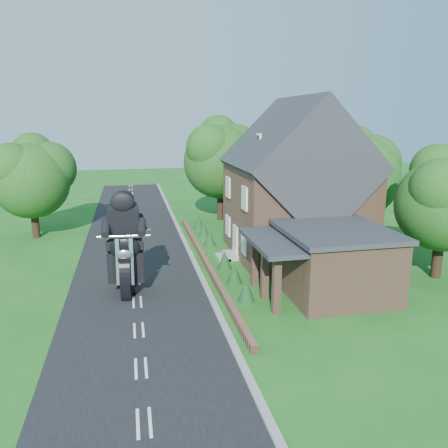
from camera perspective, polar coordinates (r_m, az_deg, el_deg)
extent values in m
plane|color=#185618|center=(22.30, -11.27, -10.01)|extent=(120.00, 120.00, 0.00)
cube|color=black|center=(22.30, -11.27, -9.99)|extent=(7.00, 80.00, 0.02)
cube|color=gray|center=(22.59, -1.86, -9.27)|extent=(0.30, 80.00, 0.12)
cube|color=brown|center=(27.25, -2.42, -4.88)|extent=(0.30, 22.00, 0.40)
cube|color=brown|center=(29.09, 9.30, 1.85)|extent=(8.00, 8.00, 6.00)
cube|color=#25272D|center=(28.64, 9.53, 7.74)|extent=(8.48, 8.64, 8.48)
cube|color=brown|center=(29.30, 13.53, 13.95)|extent=(0.60, 0.90, 1.60)
cube|color=white|center=(27.68, 4.55, 10.80)|extent=(0.12, 0.80, 0.90)
cube|color=black|center=(27.66, 4.43, 10.80)|extent=(0.04, 0.55, 0.65)
cube|color=white|center=(28.35, 1.48, -2.34)|extent=(0.10, 1.10, 2.10)
cube|color=gray|center=(28.54, 0.80, -4.11)|extent=(0.80, 1.60, 0.30)
cube|color=gray|center=(28.46, -0.18, -4.32)|extent=(0.80, 1.60, 0.15)
cube|color=white|center=(26.15, 2.63, -2.47)|extent=(0.10, 1.10, 1.40)
cube|color=black|center=(26.15, 2.58, -2.47)|extent=(0.04, 0.92, 1.22)
cube|color=white|center=(30.28, 0.50, -0.22)|extent=(0.10, 1.10, 1.40)
cube|color=black|center=(30.28, 0.46, -0.22)|extent=(0.04, 0.92, 1.22)
cube|color=white|center=(25.54, 2.69, 3.36)|extent=(0.10, 1.10, 1.40)
cube|color=black|center=(25.53, 2.65, 3.36)|extent=(0.04, 0.92, 1.22)
cube|color=white|center=(29.75, 0.51, 4.84)|extent=(0.10, 1.10, 1.40)
cube|color=black|center=(29.75, 0.47, 4.84)|extent=(0.04, 0.92, 1.22)
cube|color=brown|center=(23.25, 14.12, -4.95)|extent=(5.00, 5.60, 3.20)
cube|color=#25272D|center=(22.77, 14.37, -0.84)|extent=(5.30, 5.94, 0.24)
cube|color=#25272D|center=(21.68, 6.95, -2.25)|extent=(2.60, 5.32, 0.22)
cube|color=brown|center=(20.38, 6.87, -7.90)|extent=(0.35, 0.35, 2.80)
cube|color=brown|center=(21.97, 5.34, -6.23)|extent=(0.35, 0.35, 2.80)
cube|color=brown|center=(23.60, 4.03, -4.79)|extent=(0.35, 0.35, 2.80)
cylinder|color=black|center=(27.66, 26.50, -3.46)|extent=(0.56, 0.56, 2.80)
sphere|color=#194614|center=(27.04, 27.13, 2.29)|extent=(5.20, 5.20, 5.20)
sphere|color=#194614|center=(25.71, 26.89, 4.17)|extent=(3.22, 3.22, 3.22)
sphere|color=#194614|center=(27.66, 26.35, 6.42)|extent=(2.86, 2.86, 2.86)
cylinder|color=black|center=(34.17, 17.08, 0.60)|extent=(0.56, 0.56, 3.00)
sphere|color=#194614|center=(33.63, 17.45, 5.83)|extent=(6.00, 6.00, 6.00)
sphere|color=#194614|center=(34.73, 19.02, 7.44)|extent=(4.32, 4.32, 4.32)
sphere|color=#194614|center=(32.21, 16.75, 7.72)|extent=(3.72, 3.72, 3.72)
sphere|color=#194614|center=(34.53, 16.86, 9.57)|extent=(3.30, 3.30, 3.30)
cylinder|color=black|center=(39.72, 8.70, 3.24)|extent=(0.56, 0.56, 3.60)
sphere|color=#194614|center=(39.23, 8.90, 8.68)|extent=(7.20, 7.20, 7.20)
sphere|color=#194614|center=(40.42, 10.77, 10.29)|extent=(5.18, 5.18, 5.18)
sphere|color=#194614|center=(37.68, 7.76, 10.72)|extent=(4.46, 4.46, 4.46)
sphere|color=#194614|center=(40.48, 8.43, 12.42)|extent=(3.96, 3.96, 3.96)
cylinder|color=black|center=(38.99, -0.11, 3.06)|extent=(0.56, 0.56, 3.40)
sphere|color=#194614|center=(38.51, -0.11, 8.13)|extent=(6.40, 6.40, 6.40)
sphere|color=#194614|center=(39.38, 1.77, 9.64)|extent=(4.61, 4.61, 4.61)
sphere|color=#194614|center=(37.25, -1.51, 9.91)|extent=(3.97, 3.97, 3.97)
sphere|color=#194614|center=(39.63, -0.37, 11.53)|extent=(3.52, 3.52, 3.52)
cylinder|color=black|center=(35.95, -23.09, 0.56)|extent=(0.56, 0.56, 2.80)
sphere|color=#194614|center=(35.46, -23.53, 5.20)|extent=(5.60, 5.60, 5.60)
sphere|color=#194614|center=(35.69, -21.50, 6.79)|extent=(4.03, 4.03, 4.03)
sphere|color=#194614|center=(34.73, -25.56, 6.71)|extent=(3.47, 3.47, 3.47)
sphere|color=#194614|center=(36.34, -23.34, 8.51)|extent=(3.08, 3.08, 3.08)
cone|color=#113717|center=(21.83, 2.92, -8.71)|extent=(0.90, 0.90, 1.10)
cone|color=#113717|center=(24.09, 1.36, -6.51)|extent=(0.90, 0.90, 1.10)
cone|color=#113717|center=(26.39, 0.09, -4.69)|extent=(0.90, 0.90, 1.10)
cone|color=#113717|center=(31.09, -1.88, -1.86)|extent=(0.90, 0.90, 1.10)
cone|color=#113717|center=(33.47, -2.65, -0.74)|extent=(0.90, 0.90, 1.10)
cone|color=#113717|center=(35.86, -3.32, 0.22)|extent=(0.90, 0.90, 1.10)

